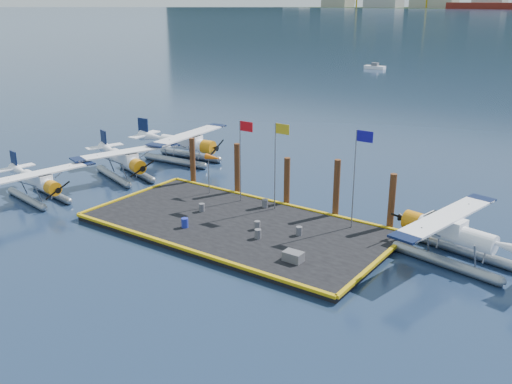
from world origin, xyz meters
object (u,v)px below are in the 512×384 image
piling_0 (193,162)px  piling_2 (287,183)px  seaplane_a (40,184)px  piling_4 (392,203)px  windsock (213,159)px  seaplane_d (451,235)px  seaplane_c (186,145)px  drum_1 (258,234)px  drum_3 (185,223)px  piling_3 (336,190)px  drum_0 (202,207)px  drum_5 (265,203)px  crate (293,256)px  drum_4 (299,231)px  piling_1 (237,170)px  seaplane_b (126,162)px  flagpole_yellow (278,153)px  flagpole_red (242,149)px  drum_2 (257,225)px  flagpole_blue (358,165)px

piling_0 → piling_2: piling_0 is taller
seaplane_a → piling_2: piling_2 is taller
piling_4 → piling_0: bearing=180.0°
windsock → piling_4: bearing=6.7°
seaplane_d → seaplane_c: bearing=86.3°
drum_1 → drum_3: bearing=-165.7°
piling_2 → piling_3: 4.01m
drum_0 → drum_5: size_ratio=0.95×
seaplane_c → drum_3: size_ratio=16.23×
drum_1 → crate: (3.49, -1.49, -0.02)m
seaplane_c → drum_5: 15.25m
drum_4 → drum_5: (-4.61, 2.96, 0.02)m
seaplane_a → piling_1: bearing=138.5°
windsock → seaplane_b: bearing=-179.3°
piling_2 → windsock: bearing=-163.9°
drum_1 → drum_3: 5.09m
drum_0 → drum_1: 6.16m
drum_5 → flagpole_yellow: bearing=7.6°
drum_0 → drum_3: drum_3 is taller
drum_5 → drum_1: bearing=-60.3°
flagpole_red → piling_0: size_ratio=1.50×
piling_0 → piling_3: size_ratio=0.93×
windsock → piling_3: 9.72m
drum_1 → flagpole_yellow: flagpole_yellow is taller
flagpole_red → windsock: flagpole_red is taller
crate → windsock: bearing=149.6°
drum_2 → flagpole_red: bearing=136.2°
crate → drum_1: bearing=156.9°
seaplane_b → flagpole_blue: size_ratio=1.43×
seaplane_c → windsock: seaplane_c is taller
drum_0 → piling_0: bearing=135.8°
seaplane_a → flagpole_blue: flagpole_blue is taller
seaplane_b → flagpole_blue: (21.19, 0.11, 3.24)m
seaplane_d → drum_5: bearing=100.1°
flagpole_yellow → piling_1: (-4.70, 1.60, -2.41)m
seaplane_b → drum_5: 14.28m
drum_3 → windsock: size_ratio=0.20×
piling_2 → flagpole_red: bearing=-150.2°
drum_4 → piling_0: 13.76m
piling_0 → piling_1: (4.50, 0.00, 0.10)m
drum_4 → flagpole_blue: 5.56m
drum_3 → windsock: windsock is taller
piling_0 → drum_4: bearing=-20.0°
flagpole_yellow → drum_0: bearing=-140.8°
seaplane_c → flagpole_yellow: flagpole_yellow is taller
seaplane_b → piling_4: size_ratio=2.32×
seaplane_c → piling_4: 22.92m
seaplane_c → piling_3: piling_3 is taller
seaplane_a → drum_4: 20.59m
piling_4 → crate: bearing=-107.0°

